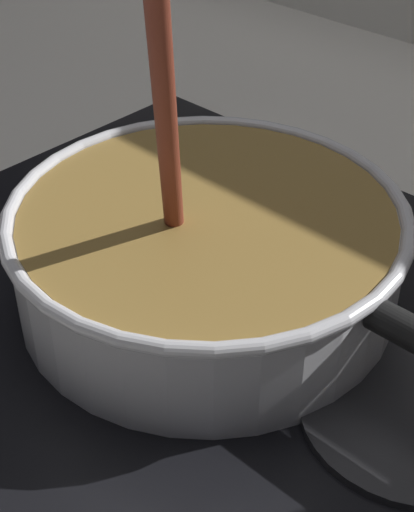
# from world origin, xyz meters

# --- Properties ---
(hob_plate) EXTENTS (0.56, 0.48, 0.01)m
(hob_plate) POSITION_xyz_m (0.08, 0.18, 0.01)
(hob_plate) COLOR black
(hob_plate) RESTS_ON ground
(burner_ring) EXTENTS (0.18, 0.18, 0.01)m
(burner_ring) POSITION_xyz_m (0.08, 0.18, 0.02)
(burner_ring) COLOR #592D0C
(burner_ring) RESTS_ON hob_plate
(spare_burner) EXTENTS (0.15, 0.15, 0.01)m
(spare_burner) POSITION_xyz_m (0.26, 0.18, 0.01)
(spare_burner) COLOR #262628
(spare_burner) RESTS_ON hob_plate
(cooking_pan) EXTENTS (0.43, 0.30, 0.29)m
(cooking_pan) POSITION_xyz_m (0.08, 0.18, 0.06)
(cooking_pan) COLOR silver
(cooking_pan) RESTS_ON hob_plate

